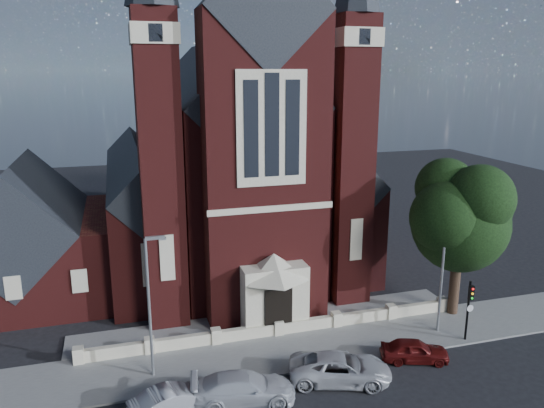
{
  "coord_description": "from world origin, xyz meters",
  "views": [
    {
      "loc": [
        -9.13,
        -22.83,
        16.44
      ],
      "look_at": [
        1.23,
        12.0,
        7.24
      ],
      "focal_mm": 35.0,
      "sensor_mm": 36.0,
      "label": 1
    }
  ],
  "objects_px": {
    "car_white_suv": "(340,368)",
    "street_lamp_left": "(150,299)",
    "street_lamp_right": "(444,265)",
    "car_silver_a": "(173,401)",
    "parish_hall": "(25,244)",
    "car_silver_b": "(243,388)",
    "street_tree": "(465,219)",
    "church": "(224,166)",
    "traffic_signal": "(469,303)",
    "car_dark_red": "(415,350)"
  },
  "relations": [
    {
      "from": "church",
      "to": "car_dark_red",
      "type": "distance_m",
      "value": 23.83
    },
    {
      "from": "parish_hall",
      "to": "car_silver_b",
      "type": "xyz_separation_m",
      "value": [
        12.25,
        -17.63,
        -3.24
      ]
    },
    {
      "from": "traffic_signal",
      "to": "car_silver_a",
      "type": "xyz_separation_m",
      "value": [
        -18.29,
        -2.0,
        -1.88
      ]
    },
    {
      "from": "traffic_signal",
      "to": "car_dark_red",
      "type": "distance_m",
      "value": 4.84
    },
    {
      "from": "church",
      "to": "traffic_signal",
      "type": "distance_m",
      "value": 23.94
    },
    {
      "from": "street_tree",
      "to": "car_white_suv",
      "type": "distance_m",
      "value": 13.5
    },
    {
      "from": "car_white_suv",
      "to": "street_lamp_right",
      "type": "bearing_deg",
      "value": -50.0
    },
    {
      "from": "traffic_signal",
      "to": "car_white_suv",
      "type": "relative_size",
      "value": 0.72
    },
    {
      "from": "street_lamp_right",
      "to": "car_dark_red",
      "type": "height_order",
      "value": "street_lamp_right"
    },
    {
      "from": "car_silver_a",
      "to": "car_dark_red",
      "type": "bearing_deg",
      "value": -101.81
    },
    {
      "from": "street_lamp_left",
      "to": "traffic_signal",
      "type": "bearing_deg",
      "value": -4.76
    },
    {
      "from": "street_lamp_left",
      "to": "car_silver_b",
      "type": "xyz_separation_m",
      "value": [
        4.16,
        -3.63,
        -3.83
      ]
    },
    {
      "from": "car_silver_a",
      "to": "car_dark_red",
      "type": "relative_size",
      "value": 1.1
    },
    {
      "from": "church",
      "to": "car_dark_red",
      "type": "bearing_deg",
      "value": -72.79
    },
    {
      "from": "church",
      "to": "traffic_signal",
      "type": "relative_size",
      "value": 8.72
    },
    {
      "from": "street_tree",
      "to": "traffic_signal",
      "type": "height_order",
      "value": "street_tree"
    },
    {
      "from": "street_lamp_left",
      "to": "car_silver_a",
      "type": "distance_m",
      "value": 5.32
    },
    {
      "from": "parish_hall",
      "to": "car_silver_b",
      "type": "bearing_deg",
      "value": -55.21
    },
    {
      "from": "car_silver_b",
      "to": "car_dark_red",
      "type": "relative_size",
      "value": 1.36
    },
    {
      "from": "church",
      "to": "car_silver_b",
      "type": "height_order",
      "value": "church"
    },
    {
      "from": "car_silver_b",
      "to": "street_lamp_right",
      "type": "bearing_deg",
      "value": -66.58
    },
    {
      "from": "street_tree",
      "to": "street_lamp_left",
      "type": "relative_size",
      "value": 1.32
    },
    {
      "from": "traffic_signal",
      "to": "car_dark_red",
      "type": "bearing_deg",
      "value": -165.94
    },
    {
      "from": "street_lamp_right",
      "to": "car_white_suv",
      "type": "relative_size",
      "value": 1.46
    },
    {
      "from": "traffic_signal",
      "to": "car_silver_a",
      "type": "height_order",
      "value": "traffic_signal"
    },
    {
      "from": "parish_hall",
      "to": "street_tree",
      "type": "distance_m",
      "value": 31.27
    },
    {
      "from": "street_tree",
      "to": "parish_hall",
      "type": "bearing_deg",
      "value": 156.74
    },
    {
      "from": "street_lamp_right",
      "to": "car_silver_a",
      "type": "xyz_separation_m",
      "value": [
        -17.38,
        -3.58,
        -3.89
      ]
    },
    {
      "from": "church",
      "to": "street_lamp_left",
      "type": "xyz_separation_m",
      "value": [
        -7.91,
        -18.94,
        -3.59
      ]
    },
    {
      "from": "parish_hall",
      "to": "traffic_signal",
      "type": "height_order",
      "value": "parish_hall"
    },
    {
      "from": "street_tree",
      "to": "car_dark_red",
      "type": "distance_m",
      "value": 9.67
    },
    {
      "from": "street_tree",
      "to": "street_lamp_right",
      "type": "relative_size",
      "value": 1.32
    },
    {
      "from": "car_silver_b",
      "to": "car_dark_red",
      "type": "bearing_deg",
      "value": -75.93
    },
    {
      "from": "church",
      "to": "car_silver_a",
      "type": "bearing_deg",
      "value": -107.94
    },
    {
      "from": "street_tree",
      "to": "car_silver_b",
      "type": "bearing_deg",
      "value": -161.9
    },
    {
      "from": "street_lamp_right",
      "to": "car_silver_a",
      "type": "distance_m",
      "value": 18.16
    },
    {
      "from": "street_tree",
      "to": "car_silver_a",
      "type": "distance_m",
      "value": 21.5
    },
    {
      "from": "traffic_signal",
      "to": "car_silver_a",
      "type": "relative_size",
      "value": 0.93
    },
    {
      "from": "parish_hall",
      "to": "street_lamp_left",
      "type": "xyz_separation_m",
      "value": [
        8.09,
        -14.0,
        0.59
      ]
    },
    {
      "from": "street_lamp_left",
      "to": "traffic_signal",
      "type": "xyz_separation_m",
      "value": [
        18.91,
        -1.57,
        -2.02
      ]
    },
    {
      "from": "street_lamp_right",
      "to": "car_white_suv",
      "type": "xyz_separation_m",
      "value": [
        -8.38,
        -3.34,
        -3.83
      ]
    },
    {
      "from": "car_white_suv",
      "to": "car_dark_red",
      "type": "height_order",
      "value": "car_white_suv"
    },
    {
      "from": "car_dark_red",
      "to": "street_lamp_left",
      "type": "bearing_deg",
      "value": 98.66
    },
    {
      "from": "parish_hall",
      "to": "street_lamp_right",
      "type": "xyz_separation_m",
      "value": [
        26.09,
        -14.0,
        0.59
      ]
    },
    {
      "from": "church",
      "to": "car_silver_a",
      "type": "relative_size",
      "value": 8.13
    },
    {
      "from": "church",
      "to": "parish_hall",
      "type": "height_order",
      "value": "church"
    },
    {
      "from": "street_lamp_right",
      "to": "traffic_signal",
      "type": "height_order",
      "value": "street_lamp_right"
    },
    {
      "from": "church",
      "to": "car_silver_b",
      "type": "relative_size",
      "value": 6.59
    },
    {
      "from": "car_white_suv",
      "to": "street_lamp_left",
      "type": "bearing_deg",
      "value": 89.14
    },
    {
      "from": "street_tree",
      "to": "car_silver_a",
      "type": "relative_size",
      "value": 2.49
    }
  ]
}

